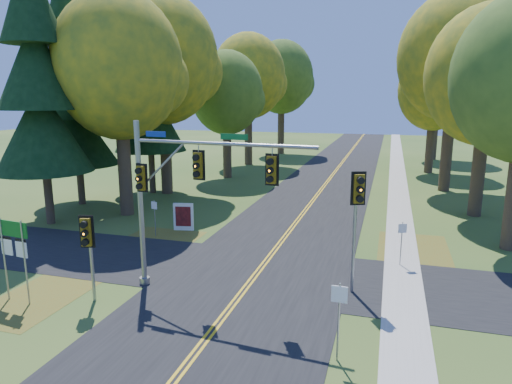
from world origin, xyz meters
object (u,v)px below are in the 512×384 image
(east_signal_pole, at_px, (357,202))
(info_kiosk, at_px, (184,217))
(route_sign_cluster, at_px, (13,244))
(traffic_mast, at_px, (179,185))

(east_signal_pole, xyz_separation_m, info_kiosk, (-10.27, 6.14, -2.95))
(east_signal_pole, relative_size, route_sign_cluster, 1.51)
(info_kiosk, bearing_deg, traffic_mast, -76.52)
(traffic_mast, distance_m, info_kiosk, 9.31)
(traffic_mast, distance_m, east_signal_pole, 6.87)
(east_signal_pole, distance_m, route_sign_cluster, 13.05)
(traffic_mast, distance_m, route_sign_cluster, 6.52)
(traffic_mast, relative_size, info_kiosk, 4.62)
(east_signal_pole, bearing_deg, info_kiosk, 128.55)
(east_signal_pole, distance_m, info_kiosk, 12.32)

